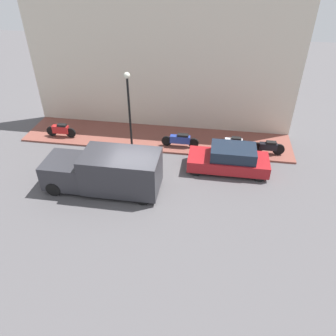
# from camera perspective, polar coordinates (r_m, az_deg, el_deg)

# --- Properties ---
(ground_plane) EXTENTS (60.00, 60.00, 0.00)m
(ground_plane) POSITION_cam_1_polar(r_m,az_deg,el_deg) (15.57, -5.40, -3.90)
(ground_plane) COLOR #514F51
(sidewalk) EXTENTS (3.04, 15.60, 0.10)m
(sidewalk) POSITION_cam_1_polar(r_m,az_deg,el_deg) (19.55, -2.05, 5.25)
(sidewalk) COLOR brown
(sidewalk) RESTS_ON ground_plane
(building_facade) EXTENTS (0.30, 15.60, 7.65)m
(building_facade) POSITION_cam_1_polar(r_m,az_deg,el_deg) (19.54, -1.34, 17.34)
(building_facade) COLOR beige
(building_facade) RESTS_ON ground_plane
(parked_car) EXTENTS (1.68, 4.03, 1.36)m
(parked_car) POSITION_cam_1_polar(r_m,az_deg,el_deg) (16.79, 10.66, 1.52)
(parked_car) COLOR maroon
(parked_car) RESTS_ON ground_plane
(delivery_van) EXTENTS (1.99, 5.37, 1.94)m
(delivery_van) POSITION_cam_1_polar(r_m,az_deg,el_deg) (15.35, -11.03, -0.50)
(delivery_van) COLOR #2D2D33
(delivery_van) RESTS_ON ground_plane
(motorcycle_blue) EXTENTS (0.30, 2.10, 0.79)m
(motorcycle_blue) POSITION_cam_1_polar(r_m,az_deg,el_deg) (18.40, 2.16, 4.94)
(motorcycle_blue) COLOR navy
(motorcycle_blue) RESTS_ON sidewalk
(scooter_silver) EXTENTS (0.30, 1.79, 0.83)m
(scooter_silver) POSITION_cam_1_polar(r_m,az_deg,el_deg) (18.35, 11.34, 4.23)
(scooter_silver) COLOR #B7B7BF
(scooter_silver) RESTS_ON sidewalk
(motorcycle_red) EXTENTS (0.30, 1.79, 0.82)m
(motorcycle_red) POSITION_cam_1_polar(r_m,az_deg,el_deg) (20.38, -18.15, 6.32)
(motorcycle_red) COLOR #B21E1E
(motorcycle_red) RESTS_ON sidewalk
(motorcycle_black) EXTENTS (0.30, 1.78, 0.76)m
(motorcycle_black) POSITION_cam_1_polar(r_m,az_deg,el_deg) (18.55, 17.05, 3.52)
(motorcycle_black) COLOR black
(motorcycle_black) RESTS_ON sidewalk
(streetlamp) EXTENTS (0.32, 0.32, 4.26)m
(streetlamp) POSITION_cam_1_polar(r_m,az_deg,el_deg) (17.48, -6.87, 11.58)
(streetlamp) COLOR black
(streetlamp) RESTS_ON sidewalk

